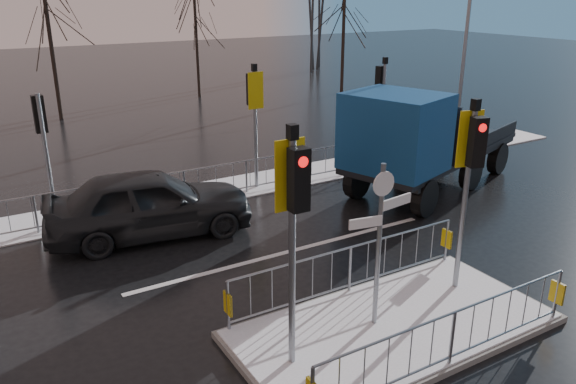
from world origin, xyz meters
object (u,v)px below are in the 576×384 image
car_far_lane (150,203)px  street_lamp_right (468,33)px  flatbed_truck (412,141)px  traffic_island (394,311)px

car_far_lane → street_lamp_right: size_ratio=0.64×
street_lamp_right → car_far_lane: bearing=-171.1°
flatbed_truck → street_lamp_right: 6.91m
car_far_lane → flatbed_truck: (7.59, -1.20, 0.87)m
traffic_island → car_far_lane: traffic_island is taller
traffic_island → flatbed_truck: 7.43m
traffic_island → street_lamp_right: street_lamp_right is taller
traffic_island → flatbed_truck: bearing=45.7°
traffic_island → car_far_lane: bearing=111.1°
car_far_lane → traffic_island: bearing=-150.3°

